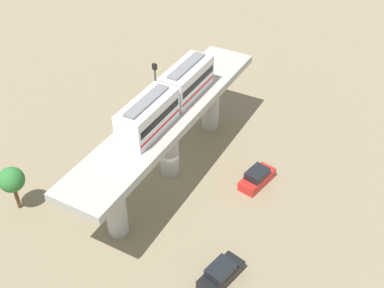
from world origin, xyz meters
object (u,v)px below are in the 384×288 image
object	(u,v)px
parked_car_black	(221,274)
tree_near_viaduct	(12,180)
parked_car_red	(257,178)
signal_post	(156,103)
train	(168,97)

from	to	relation	value
parked_car_black	tree_near_viaduct	size ratio (longest dim) A/B	0.95
parked_car_red	signal_post	world-z (taller)	signal_post
tree_near_viaduct	signal_post	distance (m)	16.05
tree_near_viaduct	signal_post	xyz separation A→B (m)	(-6.60, -14.48, 2.13)
train	parked_car_red	distance (m)	12.20
train	parked_car_red	bearing A→B (deg)	-163.25
parked_car_black	tree_near_viaduct	distance (m)	20.69
parked_car_black	signal_post	distance (m)	19.36
parked_car_black	signal_post	xyz separation A→B (m)	(13.82, -12.66, 4.86)
parked_car_red	tree_near_viaduct	bearing A→B (deg)	48.57
parked_car_black	parked_car_red	xyz separation A→B (m)	(1.90, -12.13, 0.00)
parked_car_red	signal_post	distance (m)	12.88
train	parked_car_black	bearing A→B (deg)	137.44
parked_car_black	tree_near_viaduct	xyz separation A→B (m)	(20.43, 1.82, 2.74)
parked_car_black	tree_near_viaduct	bearing A→B (deg)	17.85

